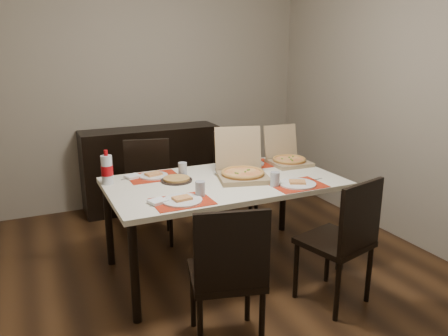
{
  "coord_description": "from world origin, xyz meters",
  "views": [
    {
      "loc": [
        -1.24,
        -2.83,
        1.77
      ],
      "look_at": [
        0.14,
        0.14,
        0.85
      ],
      "focal_mm": 35.0,
      "sensor_mm": 36.0,
      "label": 1
    }
  ],
  "objects_px": {
    "sideboard": "(152,168)",
    "dip_bowl": "(221,173)",
    "dining_table": "(224,188)",
    "chair_far_left": "(148,186)",
    "chair_near_right": "(344,237)",
    "chair_far_right": "(235,174)",
    "soda_bottle": "(107,170)",
    "chair_near_left": "(228,272)",
    "pizza_box_center": "(242,171)"
  },
  "relations": [
    {
      "from": "chair_far_right",
      "to": "dip_bowl",
      "type": "relative_size",
      "value": 8.43
    },
    {
      "from": "dining_table",
      "to": "dip_bowl",
      "type": "bearing_deg",
      "value": 73.48
    },
    {
      "from": "sideboard",
      "to": "dip_bowl",
      "type": "relative_size",
      "value": 13.6
    },
    {
      "from": "chair_near_right",
      "to": "sideboard",
      "type": "bearing_deg",
      "value": 104.67
    },
    {
      "from": "soda_bottle",
      "to": "chair_far_left",
      "type": "bearing_deg",
      "value": 49.88
    },
    {
      "from": "pizza_box_center",
      "to": "chair_far_left",
      "type": "bearing_deg",
      "value": 123.58
    },
    {
      "from": "dining_table",
      "to": "chair_far_right",
      "type": "bearing_deg",
      "value": 58.63
    },
    {
      "from": "chair_near_right",
      "to": "chair_far_right",
      "type": "height_order",
      "value": "same"
    },
    {
      "from": "chair_far_right",
      "to": "soda_bottle",
      "type": "xyz_separation_m",
      "value": [
        -1.36,
        -0.56,
        0.35
      ]
    },
    {
      "from": "soda_bottle",
      "to": "sideboard",
      "type": "bearing_deg",
      "value": 62.29
    },
    {
      "from": "dining_table",
      "to": "chair_far_left",
      "type": "bearing_deg",
      "value": 115.49
    },
    {
      "from": "dining_table",
      "to": "soda_bottle",
      "type": "relative_size",
      "value": 6.77
    },
    {
      "from": "sideboard",
      "to": "dining_table",
      "type": "height_order",
      "value": "sideboard"
    },
    {
      "from": "dining_table",
      "to": "soda_bottle",
      "type": "xyz_separation_m",
      "value": [
        -0.85,
        0.29,
        0.18
      ]
    },
    {
      "from": "dining_table",
      "to": "dip_bowl",
      "type": "distance_m",
      "value": 0.17
    },
    {
      "from": "chair_near_left",
      "to": "soda_bottle",
      "type": "distance_m",
      "value": 1.34
    },
    {
      "from": "dining_table",
      "to": "chair_near_right",
      "type": "distance_m",
      "value": 1.0
    },
    {
      "from": "chair_far_right",
      "to": "pizza_box_center",
      "type": "height_order",
      "value": "pizza_box_center"
    },
    {
      "from": "chair_near_left",
      "to": "chair_far_right",
      "type": "bearing_deg",
      "value": 62.58
    },
    {
      "from": "chair_far_left",
      "to": "pizza_box_center",
      "type": "distance_m",
      "value": 1.04
    },
    {
      "from": "pizza_box_center",
      "to": "chair_near_left",
      "type": "bearing_deg",
      "value": -121.17
    },
    {
      "from": "dip_bowl",
      "to": "pizza_box_center",
      "type": "bearing_deg",
      "value": -52.28
    },
    {
      "from": "dining_table",
      "to": "chair_far_left",
      "type": "distance_m",
      "value": 0.93
    },
    {
      "from": "pizza_box_center",
      "to": "dip_bowl",
      "type": "xyz_separation_m",
      "value": [
        -0.11,
        0.15,
        -0.05
      ]
    },
    {
      "from": "soda_bottle",
      "to": "dining_table",
      "type": "bearing_deg",
      "value": -18.89
    },
    {
      "from": "soda_bottle",
      "to": "chair_far_right",
      "type": "bearing_deg",
      "value": 22.28
    },
    {
      "from": "dining_table",
      "to": "chair_near_left",
      "type": "relative_size",
      "value": 1.94
    },
    {
      "from": "chair_far_left",
      "to": "pizza_box_center",
      "type": "height_order",
      "value": "pizza_box_center"
    },
    {
      "from": "chair_near_left",
      "to": "chair_near_right",
      "type": "xyz_separation_m",
      "value": [
        0.92,
        0.1,
        0.0
      ]
    },
    {
      "from": "chair_near_right",
      "to": "dining_table",
      "type": "bearing_deg",
      "value": 121.49
    },
    {
      "from": "chair_near_right",
      "to": "chair_far_right",
      "type": "xyz_separation_m",
      "value": [
        0.0,
        1.68,
        0.0
      ]
    },
    {
      "from": "chair_near_right",
      "to": "dip_bowl",
      "type": "distance_m",
      "value": 1.12
    },
    {
      "from": "dining_table",
      "to": "chair_far_left",
      "type": "relative_size",
      "value": 1.94
    },
    {
      "from": "sideboard",
      "to": "pizza_box_center",
      "type": "distance_m",
      "value": 1.71
    },
    {
      "from": "pizza_box_center",
      "to": "soda_bottle",
      "type": "relative_size",
      "value": 1.91
    },
    {
      "from": "chair_near_left",
      "to": "chair_far_left",
      "type": "distance_m",
      "value": 1.76
    },
    {
      "from": "pizza_box_center",
      "to": "dip_bowl",
      "type": "relative_size",
      "value": 4.6
    },
    {
      "from": "chair_far_right",
      "to": "dip_bowl",
      "type": "xyz_separation_m",
      "value": [
        -0.47,
        -0.7,
        0.25
      ]
    },
    {
      "from": "dining_table",
      "to": "chair_near_left",
      "type": "distance_m",
      "value": 1.03
    },
    {
      "from": "chair_far_left",
      "to": "soda_bottle",
      "type": "height_order",
      "value": "soda_bottle"
    },
    {
      "from": "chair_near_left",
      "to": "chair_far_right",
      "type": "distance_m",
      "value": 2.0
    },
    {
      "from": "sideboard",
      "to": "chair_far_left",
      "type": "distance_m",
      "value": 0.86
    },
    {
      "from": "pizza_box_center",
      "to": "sideboard",
      "type": "bearing_deg",
      "value": 100.07
    },
    {
      "from": "chair_far_left",
      "to": "pizza_box_center",
      "type": "bearing_deg",
      "value": -56.42
    },
    {
      "from": "dining_table",
      "to": "chair_near_right",
      "type": "bearing_deg",
      "value": -58.51
    },
    {
      "from": "sideboard",
      "to": "dip_bowl",
      "type": "height_order",
      "value": "sideboard"
    },
    {
      "from": "sideboard",
      "to": "dip_bowl",
      "type": "xyz_separation_m",
      "value": [
        0.18,
        -1.5,
        0.31
      ]
    },
    {
      "from": "dip_bowl",
      "to": "soda_bottle",
      "type": "bearing_deg",
      "value": 170.72
    },
    {
      "from": "chair_near_left",
      "to": "chair_near_right",
      "type": "relative_size",
      "value": 1.0
    },
    {
      "from": "chair_far_left",
      "to": "chair_far_right",
      "type": "distance_m",
      "value": 0.91
    }
  ]
}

